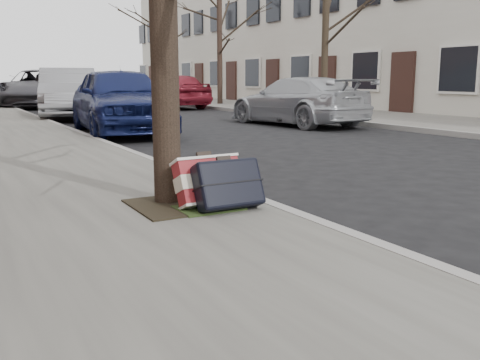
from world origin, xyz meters
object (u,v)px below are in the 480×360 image
suitcase_navy (228,184)px  car_near_front (120,100)px  car_near_mid (68,93)px  suitcase_red (209,182)px

suitcase_navy → car_near_front: car_near_front is taller
suitcase_navy → car_near_mid: car_near_mid is taller
suitcase_navy → car_near_mid: (1.50, 13.51, 0.43)m
car_near_front → car_near_mid: car_near_mid is taller
suitcase_red → suitcase_navy: 0.22m
suitcase_red → car_near_mid: 13.41m
car_near_front → suitcase_navy: bearing=-95.0°
suitcase_navy → suitcase_red: bearing=111.9°
suitcase_red → car_near_front: size_ratio=0.13×
car_near_front → car_near_mid: size_ratio=0.94×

